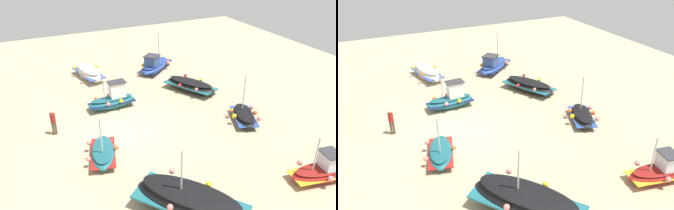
{
  "view_description": "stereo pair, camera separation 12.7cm",
  "coord_description": "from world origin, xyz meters",
  "views": [
    {
      "loc": [
        -18.07,
        5.45,
        11.5
      ],
      "look_at": [
        0.54,
        -3.55,
        0.9
      ],
      "focal_mm": 36.78,
      "sensor_mm": 36.0,
      "label": 1
    },
    {
      "loc": [
        -18.13,
        5.33,
        11.5
      ],
      "look_at": [
        0.54,
        -3.55,
        0.9
      ],
      "focal_mm": 36.78,
      "sensor_mm": 36.0,
      "label": 2
    }
  ],
  "objects": [
    {
      "name": "ground_plane",
      "position": [
        0.0,
        0.0,
        0.0
      ],
      "size": [
        48.86,
        48.86,
        0.0
      ],
      "primitive_type": "plane",
      "color": "tan"
    },
    {
      "name": "fishing_boat_0",
      "position": [
        3.46,
        -0.58,
        0.65
      ],
      "size": [
        1.68,
        3.43,
        2.68
      ],
      "rotation": [
        0.0,
        0.0,
        4.73
      ],
      "color": "#1E6670",
      "rests_on": "ground_plane"
    },
    {
      "name": "fishing_boat_1",
      "position": [
        -8.05,
        -0.48,
        0.72
      ],
      "size": [
        5.41,
        4.71,
        3.4
      ],
      "rotation": [
        0.0,
        0.0,
        3.78
      ],
      "color": "black",
      "rests_on": "ground_plane"
    },
    {
      "name": "fishing_boat_2",
      "position": [
        -2.19,
        -7.87,
        0.38
      ],
      "size": [
        3.37,
        2.41,
        3.05
      ],
      "rotation": [
        0.0,
        0.0,
        2.74
      ],
      "color": "black",
      "rests_on": "ground_plane"
    },
    {
      "name": "fishing_boat_3",
      "position": [
        9.65,
        -0.37,
        0.52
      ],
      "size": [
        4.24,
        2.11,
        1.05
      ],
      "rotation": [
        0.0,
        0.0,
        0.18
      ],
      "color": "white",
      "rests_on": "ground_plane"
    },
    {
      "name": "fishing_boat_4",
      "position": [
        -2.19,
        1.81,
        0.36
      ],
      "size": [
        3.42,
        2.13,
        2.79
      ],
      "rotation": [
        0.0,
        0.0,
        6.01
      ],
      "color": "#1E6670",
      "rests_on": "ground_plane"
    },
    {
      "name": "fishing_boat_5",
      "position": [
        3.58,
        -7.0,
        0.47
      ],
      "size": [
        4.64,
        3.46,
        0.96
      ],
      "rotation": [
        0.0,
        0.0,
        3.61
      ],
      "color": "black",
      "rests_on": "ground_plane"
    },
    {
      "name": "fishing_boat_6",
      "position": [
        8.8,
        -6.26,
        0.54
      ],
      "size": [
        3.91,
        4.14,
        3.27
      ],
      "rotation": [
        0.0,
        0.0,
        2.29
      ],
      "color": "#2D4C9E",
      "rests_on": "ground_plane"
    },
    {
      "name": "fishing_boat_7",
      "position": [
        -8.84,
        -7.72,
        0.52
      ],
      "size": [
        1.93,
        3.44,
        2.65
      ],
      "rotation": [
        0.0,
        0.0,
        4.53
      ],
      "color": "maroon",
      "rests_on": "ground_plane"
    },
    {
      "name": "person_walking",
      "position": [
        1.58,
        3.81,
        0.98
      ],
      "size": [
        0.32,
        0.32,
        1.69
      ],
      "rotation": [
        0.0,
        0.0,
        3.08
      ],
      "color": "brown",
      "rests_on": "ground_plane"
    }
  ]
}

